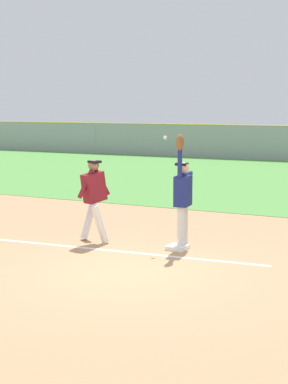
# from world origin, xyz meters

# --- Properties ---
(ground_plane) EXTENTS (72.18, 72.18, 0.00)m
(ground_plane) POSITION_xyz_m (0.00, 0.00, 0.00)
(ground_plane) COLOR tan
(first_base) EXTENTS (0.39, 0.39, 0.08)m
(first_base) POSITION_xyz_m (0.17, 1.81, 0.04)
(first_base) COLOR white
(first_base) RESTS_ON ground_plane
(fielder) EXTENTS (0.30, 0.90, 2.28)m
(fielder) POSITION_xyz_m (0.21, 1.96, 1.12)
(fielder) COLOR silver
(fielder) RESTS_ON ground_plane
(runner) EXTENTS (0.76, 0.82, 1.72)m
(runner) POSITION_xyz_m (-1.65, 1.67, 1.00)
(runner) COLOR white
(runner) RESTS_ON ground_plane
(baseball) EXTENTS (0.07, 0.07, 0.07)m
(baseball) POSITION_xyz_m (-0.23, 2.08, 2.19)
(baseball) COLOR white
(parked_car_white) EXTENTS (4.45, 2.21, 1.25)m
(parked_car_white) POSITION_xyz_m (-10.11, 25.66, 0.67)
(parked_car_white) COLOR white
(parked_car_white) RESTS_ON ground_plane
(parked_car_tan) EXTENTS (4.58, 2.48, 1.25)m
(parked_car_tan) POSITION_xyz_m (-3.78, 26.10, 0.67)
(parked_car_tan) COLOR tan
(parked_car_tan) RESTS_ON ground_plane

